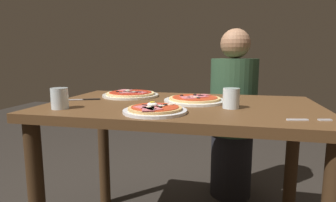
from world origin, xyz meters
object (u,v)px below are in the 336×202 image
Objects in this scene: pizza_across_left at (131,94)px; water_glass_far at (231,100)px; knife at (84,99)px; diner_person at (233,119)px; water_glass_near at (60,100)px; fork at (305,120)px; pizza_across_right at (195,100)px; pizza_foreground at (155,110)px; dining_table at (181,128)px.

pizza_across_left is 0.61m from water_glass_far.
diner_person is (0.76, 0.67, -0.21)m from knife.
diner_person reaches higher than knife.
water_glass_near is 0.49× the size of knife.
fork is (0.82, -0.44, -0.01)m from pizza_across_left.
pizza_across_right is 0.58m from knife.
pizza_foreground is 0.98m from diner_person.
pizza_foreground is at bearing -150.67° from water_glass_far.
water_glass_near is at bearing -84.19° from knife.
pizza_across_left is 0.93m from fork.
pizza_across_left reaches higher than fork.
pizza_across_left is at bearing 155.95° from water_glass_far.
dining_table is 8.15× the size of fork.
pizza_across_left is 3.48× the size of water_glass_near.
pizza_foreground is at bearing -111.73° from pizza_across_right.
knife is (-0.52, -0.00, 0.12)m from dining_table.
water_glass_far is 0.77m from diner_person.
dining_table is at bearing -128.36° from pizza_across_right.
pizza_foreground is at bearing -58.17° from pizza_across_left.
knife is (-0.19, -0.18, -0.01)m from pizza_across_left.
water_glass_near is 1.03× the size of water_glass_far.
knife is at bearing -136.11° from pizza_across_left.
dining_table is 6.84× the size of knife.
water_glass_far is 0.32m from fork.
diner_person is (0.19, 0.59, -0.22)m from pizza_across_right.
dining_table is 0.57m from fork.
fork is at bearing -27.30° from dining_table.
fork is 1.04m from knife.
water_glass_near is 0.08× the size of diner_person.
pizza_foreground is 0.22× the size of diner_person.
water_glass_near is at bearing -111.23° from pizza_across_left.
dining_table is 0.40m from pizza_across_left.
pizza_across_left is 3.56× the size of water_glass_far.
water_glass_far is (0.23, -0.07, 0.16)m from dining_table.
water_glass_far is (0.18, -0.14, 0.03)m from pizza_across_right.
water_glass_near is at bearing -150.08° from pizza_across_right.
diner_person reaches higher than fork.
pizza_across_right is 0.26× the size of diner_person.
pizza_across_right is at bearing 29.92° from water_glass_near.
pizza_foreground is 0.49m from pizza_across_left.
water_glass_near is (-0.43, -0.01, 0.03)m from pizza_foreground.
water_glass_far is at bearing -16.63° from dining_table.
pizza_across_right is at bearing 143.71° from fork.
water_glass_near is at bearing -166.23° from water_glass_far.
diner_person reaches higher than water_glass_far.
pizza_across_right is 0.66m from diner_person.
knife reaches higher than fork.
water_glass_near is (-0.55, -0.32, 0.03)m from pizza_across_right.
pizza_across_left is 2.01× the size of fork.
dining_table is 0.29m from water_glass_far.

